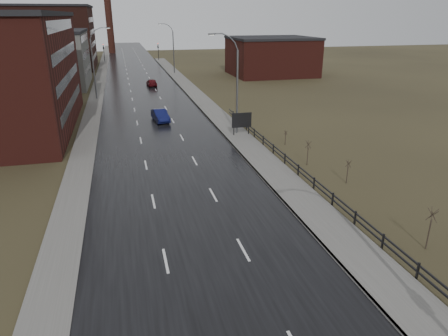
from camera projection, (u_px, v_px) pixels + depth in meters
road at (146, 99)px, 66.59m from camera, size 14.00×300.00×0.06m
sidewalk_right at (237, 136)px, 45.94m from camera, size 3.20×180.00×0.18m
curb_right at (225, 137)px, 45.59m from camera, size 0.16×180.00×0.18m
sidewalk_left at (95, 101)px, 64.68m from camera, size 2.40×260.00×0.12m
warehouse_mid at (43, 59)px, 76.84m from camera, size 16.32×20.40×10.50m
warehouse_far at (40, 37)px, 101.92m from camera, size 26.52×24.48×15.50m
building_right at (271, 56)px, 91.98m from camera, size 18.36×16.32×8.50m
smokestack at (108, 8)px, 141.07m from camera, size 2.70×2.70×30.70m
streetlight_right_mid at (235, 84)px, 44.77m from camera, size 3.36×0.28×11.35m
streetlight_left at (95, 63)px, 64.54m from camera, size 3.36×0.28×11.35m
streetlight_right_far at (172, 48)px, 93.61m from camera, size 3.36×0.28×11.35m
guardrail at (318, 185)px, 31.02m from camera, size 0.10×53.05×1.10m
shrub_c at (430, 228)px, 23.38m from camera, size 0.63×0.67×2.68m
shrub_d at (348, 171)px, 32.85m from camera, size 0.48×0.51×2.02m
shrub_e at (308, 152)px, 36.82m from camera, size 0.56×0.59×2.35m
shrub_f at (285, 137)px, 42.80m from camera, size 0.39×0.41×1.59m
billboard at (242, 121)px, 45.51m from camera, size 2.32×0.17×2.75m
traffic_light_left at (103, 46)px, 117.37m from camera, size 0.58×2.73×5.30m
traffic_light_right at (158, 45)px, 121.07m from camera, size 0.58×2.73×5.30m
car_near at (160, 116)px, 52.20m from camera, size 2.18×4.80×1.53m
car_far at (152, 83)px, 78.02m from camera, size 1.97×4.40×1.47m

